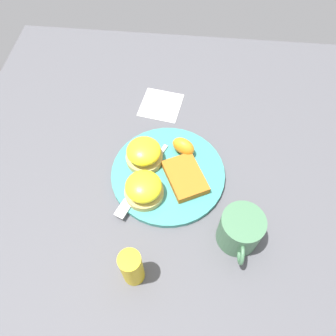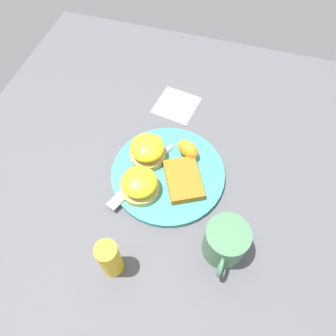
{
  "view_description": "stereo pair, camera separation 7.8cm",
  "coord_description": "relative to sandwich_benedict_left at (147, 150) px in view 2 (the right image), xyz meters",
  "views": [
    {
      "loc": [
        0.41,
        0.04,
        0.7
      ],
      "look_at": [
        0.0,
        0.0,
        0.03
      ],
      "focal_mm": 35.0,
      "sensor_mm": 36.0,
      "label": 1
    },
    {
      "loc": [
        0.4,
        0.12,
        0.7
      ],
      "look_at": [
        0.0,
        0.0,
        0.03
      ],
      "focal_mm": 35.0,
      "sensor_mm": 36.0,
      "label": 2
    }
  ],
  "objects": [
    {
      "name": "hashbrown_patty",
      "position": [
        0.05,
        0.1,
        -0.02
      ],
      "size": [
        0.14,
        0.12,
        0.02
      ],
      "primitive_type": "cube",
      "rotation": [
        0.0,
        0.0,
        0.47
      ],
      "color": "#BB631B",
      "rests_on": "plate"
    },
    {
      "name": "condiment_bottle",
      "position": [
        0.28,
        0.02,
        0.01
      ],
      "size": [
        0.04,
        0.04,
        0.11
      ],
      "primitive_type": "cylinder",
      "color": "gold",
      "rests_on": "ground_plane"
    },
    {
      "name": "sandwich_benedict_right",
      "position": [
        0.1,
        0.01,
        0.0
      ],
      "size": [
        0.09,
        0.09,
        0.06
      ],
      "color": "tan",
      "rests_on": "plate"
    },
    {
      "name": "sandwich_benedict_left",
      "position": [
        0.0,
        0.0,
        0.0
      ],
      "size": [
        0.09,
        0.09,
        0.06
      ],
      "color": "tan",
      "rests_on": "plate"
    },
    {
      "name": "cup",
      "position": [
        0.18,
        0.23,
        0.0
      ],
      "size": [
        0.12,
        0.09,
        0.09
      ],
      "color": "#42704C",
      "rests_on": "ground_plane"
    },
    {
      "name": "napkin",
      "position": [
        -0.2,
        0.02,
        -0.04
      ],
      "size": [
        0.13,
        0.13,
        0.0
      ],
      "primitive_type": "cube",
      "rotation": [
        0.0,
        0.0,
        -0.16
      ],
      "color": "white",
      "rests_on": "ground_plane"
    },
    {
      "name": "plate",
      "position": [
        0.03,
        0.06,
        -0.04
      ],
      "size": [
        0.28,
        0.28,
        0.01
      ],
      "primitive_type": "cylinder",
      "color": "teal",
      "rests_on": "ground_plane"
    },
    {
      "name": "orange_wedge",
      "position": [
        -0.03,
        0.09,
        -0.01
      ],
      "size": [
        0.06,
        0.07,
        0.04
      ],
      "primitive_type": "ellipsoid",
      "rotation": [
        0.0,
        0.0,
        4.2
      ],
      "color": "orange",
      "rests_on": "plate"
    },
    {
      "name": "fork",
      "position": [
        0.07,
        -0.0,
        -0.03
      ],
      "size": [
        0.21,
        0.1,
        0.0
      ],
      "color": "silver",
      "rests_on": "plate"
    },
    {
      "name": "ground_plane",
      "position": [
        0.03,
        0.06,
        -0.04
      ],
      "size": [
        1.1,
        1.1,
        0.0
      ],
      "primitive_type": "plane",
      "color": "#4C4C51"
    }
  ]
}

